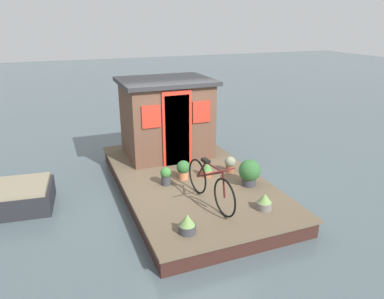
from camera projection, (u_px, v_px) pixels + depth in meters
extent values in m
plane|color=#4C5B60|center=(189.00, 191.00, 8.23)|extent=(60.00, 60.00, 0.00)
cube|color=brown|center=(189.00, 177.00, 8.11)|extent=(5.34, 3.00, 0.06)
cube|color=#381E19|center=(189.00, 184.00, 8.18)|extent=(5.23, 2.94, 0.31)
cube|color=brown|center=(166.00, 119.00, 9.16)|extent=(1.62, 2.06, 1.84)
cube|color=#28282B|center=(165.00, 81.00, 8.82)|extent=(1.82, 2.26, 0.10)
cube|color=#144733|center=(177.00, 131.00, 8.46)|extent=(0.04, 0.60, 1.70)
cube|color=red|center=(177.00, 129.00, 8.44)|extent=(0.03, 0.72, 1.80)
cube|color=red|center=(201.00, 112.00, 8.54)|extent=(0.03, 0.44, 0.52)
cube|color=red|center=(151.00, 117.00, 8.11)|extent=(0.03, 0.44, 0.52)
torus|color=black|center=(225.00, 198.00, 6.35)|extent=(0.72, 0.10, 0.72)
torus|color=black|center=(197.00, 176.00, 7.21)|extent=(0.72, 0.10, 0.72)
cylinder|color=#4C1414|center=(209.00, 174.00, 6.73)|extent=(0.96, 0.12, 0.49)
cylinder|color=#4C1414|center=(214.00, 167.00, 6.52)|extent=(0.62, 0.09, 0.07)
cylinder|color=#4C1414|center=(201.00, 169.00, 7.00)|extent=(0.36, 0.07, 0.45)
cylinder|color=#4C1414|center=(224.00, 185.00, 6.30)|extent=(0.12, 0.05, 0.47)
cube|color=black|center=(206.00, 161.00, 6.78)|extent=(0.21, 0.12, 0.06)
cylinder|color=#4C1414|center=(223.00, 171.00, 6.25)|extent=(0.07, 0.50, 0.02)
cylinder|color=#B2603D|center=(207.00, 173.00, 8.07)|extent=(0.24, 0.24, 0.15)
cone|color=#4C8942|center=(207.00, 164.00, 7.99)|extent=(0.22, 0.22, 0.28)
cylinder|color=#935138|center=(230.00, 169.00, 8.28)|extent=(0.20, 0.20, 0.16)
sphere|color=gray|center=(230.00, 162.00, 8.22)|extent=(0.25, 0.25, 0.25)
cylinder|color=#C6754C|center=(183.00, 175.00, 7.93)|extent=(0.22, 0.22, 0.17)
sphere|color=#2D602D|center=(183.00, 167.00, 7.86)|extent=(0.30, 0.30, 0.30)
cylinder|color=#38383D|center=(166.00, 180.00, 7.64)|extent=(0.20, 0.20, 0.20)
sphere|color=#387533|center=(166.00, 173.00, 7.58)|extent=(0.23, 0.23, 0.23)
cylinder|color=#38383D|center=(249.00, 181.00, 7.63)|extent=(0.31, 0.31, 0.17)
sphere|color=#2D602D|center=(250.00, 171.00, 7.54)|extent=(0.47, 0.47, 0.47)
cylinder|color=slate|center=(264.00, 206.00, 6.66)|extent=(0.29, 0.29, 0.14)
cone|color=#70934C|center=(265.00, 198.00, 6.61)|extent=(0.26, 0.26, 0.17)
cylinder|color=#38383D|center=(187.00, 229.00, 5.93)|extent=(0.29, 0.29, 0.14)
cone|color=#70934C|center=(187.00, 220.00, 5.87)|extent=(0.26, 0.26, 0.20)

